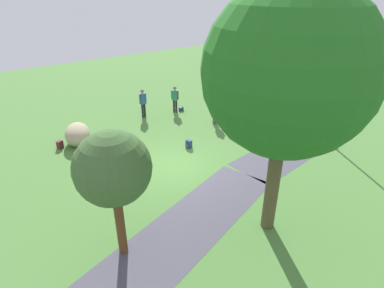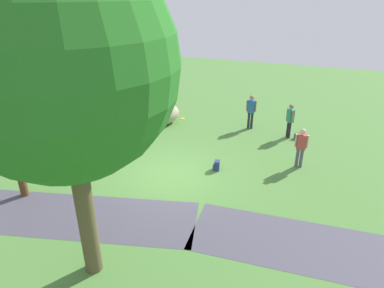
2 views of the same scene
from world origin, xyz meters
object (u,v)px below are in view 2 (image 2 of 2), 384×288
(man_near_boulder, at_px, (251,109))
(frisbee_on_grass, at_px, (183,119))
(passerby_on_path, at_px, (301,145))
(backpack_by_boulder, at_px, (149,118))
(young_tree_near_path, at_px, (6,116))
(lawn_boulder, at_px, (164,115))
(large_shade_tree, at_px, (62,66))
(spare_backpack_on_lawn, at_px, (217,165))
(handbag_on_grass, at_px, (297,136))
(woman_with_handbag, at_px, (290,118))

(man_near_boulder, relative_size, frisbee_on_grass, 7.45)
(passerby_on_path, relative_size, backpack_by_boulder, 4.21)
(young_tree_near_path, bearing_deg, lawn_boulder, -100.34)
(large_shade_tree, distance_m, passerby_on_path, 9.81)
(large_shade_tree, height_order, frisbee_on_grass, large_shade_tree)
(spare_backpack_on_lawn, bearing_deg, frisbee_on_grass, -53.58)
(frisbee_on_grass, bearing_deg, handbag_on_grass, 175.59)
(lawn_boulder, height_order, frisbee_on_grass, lawn_boulder)
(handbag_on_grass, bearing_deg, frisbee_on_grass, -4.41)
(passerby_on_path, bearing_deg, man_near_boulder, -50.63)
(frisbee_on_grass, bearing_deg, lawn_boulder, 60.34)
(woman_with_handbag, distance_m, man_near_boulder, 2.07)
(handbag_on_grass, xyz_separation_m, backpack_by_boulder, (7.87, 0.57, 0.05))
(woman_with_handbag, bearing_deg, frisbee_on_grass, -4.63)
(spare_backpack_on_lawn, bearing_deg, woman_with_handbag, -116.80)
(backpack_by_boulder, bearing_deg, woman_with_handbag, -175.54)
(man_near_boulder, relative_size, backpack_by_boulder, 4.48)
(woman_with_handbag, relative_size, handbag_on_grass, 5.33)
(large_shade_tree, xyz_separation_m, lawn_boulder, (2.93, -10.01, -4.72))
(lawn_boulder, distance_m, man_near_boulder, 4.63)
(lawn_boulder, bearing_deg, frisbee_on_grass, -119.66)
(large_shade_tree, height_order, handbag_on_grass, large_shade_tree)
(young_tree_near_path, bearing_deg, passerby_on_path, -146.55)
(passerby_on_path, bearing_deg, handbag_on_grass, -83.43)
(large_shade_tree, distance_m, young_tree_near_path, 5.32)
(spare_backpack_on_lawn, bearing_deg, lawn_boulder, -41.90)
(young_tree_near_path, relative_size, spare_backpack_on_lawn, 10.12)
(handbag_on_grass, xyz_separation_m, frisbee_on_grass, (6.31, -0.49, -0.13))
(backpack_by_boulder, bearing_deg, handbag_on_grass, -175.88)
(spare_backpack_on_lawn, relative_size, frisbee_on_grass, 1.66)
(backpack_by_boulder, xyz_separation_m, spare_backpack_on_lawn, (-5.17, 3.85, 0.00))
(large_shade_tree, xyz_separation_m, backpack_by_boulder, (3.86, -10.06, -5.05))
(passerby_on_path, relative_size, handbag_on_grass, 5.24)
(lawn_boulder, xyz_separation_m, backpack_by_boulder, (0.93, -0.04, -0.33))
(backpack_by_boulder, xyz_separation_m, frisbee_on_grass, (-1.55, -1.05, -0.18))
(spare_backpack_on_lawn, bearing_deg, man_near_boulder, -92.58)
(spare_backpack_on_lawn, height_order, frisbee_on_grass, spare_backpack_on_lawn)
(spare_backpack_on_lawn, bearing_deg, handbag_on_grass, -121.37)
(man_near_boulder, distance_m, handbag_on_grass, 2.68)
(young_tree_near_path, xyz_separation_m, handbag_on_grass, (-8.41, -8.71, -2.82))
(lawn_boulder, height_order, man_near_boulder, man_near_boulder)
(passerby_on_path, bearing_deg, large_shade_tree, 60.58)
(young_tree_near_path, height_order, spare_backpack_on_lawn, young_tree_near_path)
(young_tree_near_path, relative_size, man_near_boulder, 2.26)
(backpack_by_boulder, height_order, spare_backpack_on_lawn, same)
(passerby_on_path, distance_m, backpack_by_boulder, 8.57)
(woman_with_handbag, distance_m, handbag_on_grass, 0.97)
(man_near_boulder, bearing_deg, passerby_on_path, 129.37)
(large_shade_tree, distance_m, frisbee_on_grass, 12.50)
(large_shade_tree, height_order, man_near_boulder, large_shade_tree)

